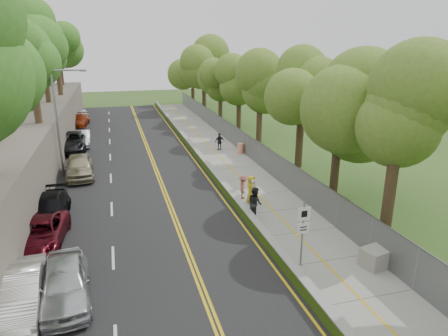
{
  "coord_description": "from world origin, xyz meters",
  "views": [
    {
      "loc": [
        -6.66,
        -17.51,
        9.75
      ],
      "look_at": [
        0.5,
        8.0,
        1.4
      ],
      "focal_mm": 32.0,
      "sensor_mm": 36.0,
      "label": 1
    }
  ],
  "objects_px": {
    "streetlight": "(60,115)",
    "car_2": "(41,233)",
    "painter_0": "(251,189)",
    "signpost": "(303,227)",
    "person_far": "(220,142)",
    "car_1": "(18,294)",
    "car_0": "(65,283)",
    "construction_barrel": "(240,148)",
    "concrete_block": "(376,257)"
  },
  "relations": [
    {
      "from": "streetlight",
      "to": "car_2",
      "type": "height_order",
      "value": "streetlight"
    },
    {
      "from": "painter_0",
      "to": "car_2",
      "type": "bearing_deg",
      "value": 113.71
    },
    {
      "from": "car_2",
      "to": "signpost",
      "type": "bearing_deg",
      "value": -19.79
    },
    {
      "from": "car_2",
      "to": "person_far",
      "type": "relative_size",
      "value": 3.0
    },
    {
      "from": "car_1",
      "to": "painter_0",
      "type": "distance_m",
      "value": 14.27
    },
    {
      "from": "car_0",
      "to": "painter_0",
      "type": "distance_m",
      "value": 12.81
    },
    {
      "from": "person_far",
      "to": "construction_barrel",
      "type": "bearing_deg",
      "value": 124.31
    },
    {
      "from": "car_0",
      "to": "concrete_block",
      "type": "bearing_deg",
      "value": -9.41
    },
    {
      "from": "signpost",
      "to": "car_0",
      "type": "height_order",
      "value": "signpost"
    },
    {
      "from": "signpost",
      "to": "streetlight",
      "type": "bearing_deg",
      "value": 124.08
    },
    {
      "from": "person_far",
      "to": "car_2",
      "type": "bearing_deg",
      "value": 42.47
    },
    {
      "from": "construction_barrel",
      "to": "painter_0",
      "type": "height_order",
      "value": "painter_0"
    },
    {
      "from": "signpost",
      "to": "painter_0",
      "type": "bearing_deg",
      "value": 87.78
    },
    {
      "from": "car_0",
      "to": "car_2",
      "type": "relative_size",
      "value": 0.95
    },
    {
      "from": "streetlight",
      "to": "signpost",
      "type": "height_order",
      "value": "streetlight"
    },
    {
      "from": "car_1",
      "to": "painter_0",
      "type": "bearing_deg",
      "value": 29.76
    },
    {
      "from": "streetlight",
      "to": "concrete_block",
      "type": "xyz_separation_m",
      "value": [
        14.76,
        -18.0,
        -4.16
      ]
    },
    {
      "from": "signpost",
      "to": "concrete_block",
      "type": "distance_m",
      "value": 3.7
    },
    {
      "from": "car_1",
      "to": "streetlight",
      "type": "bearing_deg",
      "value": 86.13
    },
    {
      "from": "construction_barrel",
      "to": "car_1",
      "type": "bearing_deg",
      "value": -127.88
    },
    {
      "from": "streetlight",
      "to": "construction_barrel",
      "type": "height_order",
      "value": "streetlight"
    },
    {
      "from": "concrete_block",
      "to": "person_far",
      "type": "bearing_deg",
      "value": 93.95
    },
    {
      "from": "streetlight",
      "to": "signpost",
      "type": "relative_size",
      "value": 2.58
    },
    {
      "from": "concrete_block",
      "to": "painter_0",
      "type": "height_order",
      "value": "painter_0"
    },
    {
      "from": "car_1",
      "to": "car_2",
      "type": "distance_m",
      "value": 5.31
    },
    {
      "from": "streetlight",
      "to": "concrete_block",
      "type": "relative_size",
      "value": 6.16
    },
    {
      "from": "streetlight",
      "to": "car_1",
      "type": "relative_size",
      "value": 1.7
    },
    {
      "from": "streetlight",
      "to": "car_0",
      "type": "bearing_deg",
      "value": -85.05
    },
    {
      "from": "car_0",
      "to": "person_far",
      "type": "bearing_deg",
      "value": 55.56
    },
    {
      "from": "streetlight",
      "to": "construction_barrel",
      "type": "bearing_deg",
      "value": 7.72
    },
    {
      "from": "painter_0",
      "to": "signpost",
      "type": "bearing_deg",
      "value": -170.31
    },
    {
      "from": "streetlight",
      "to": "signpost",
      "type": "bearing_deg",
      "value": -55.92
    },
    {
      "from": "construction_barrel",
      "to": "streetlight",
      "type": "bearing_deg",
      "value": -172.28
    },
    {
      "from": "streetlight",
      "to": "concrete_block",
      "type": "bearing_deg",
      "value": -50.64
    },
    {
      "from": "concrete_block",
      "to": "construction_barrel",
      "type": "bearing_deg",
      "value": 90.0
    },
    {
      "from": "signpost",
      "to": "painter_0",
      "type": "distance_m",
      "value": 7.75
    },
    {
      "from": "streetlight",
      "to": "car_1",
      "type": "bearing_deg",
      "value": -90.46
    },
    {
      "from": "car_1",
      "to": "car_2",
      "type": "relative_size",
      "value": 0.98
    },
    {
      "from": "signpost",
      "to": "car_1",
      "type": "bearing_deg",
      "value": -179.34
    },
    {
      "from": "car_0",
      "to": "car_1",
      "type": "xyz_separation_m",
      "value": [
        -1.6,
        -0.26,
        -0.01
      ]
    },
    {
      "from": "car_1",
      "to": "person_far",
      "type": "relative_size",
      "value": 2.93
    },
    {
      "from": "person_far",
      "to": "concrete_block",
      "type": "bearing_deg",
      "value": 87.16
    },
    {
      "from": "construction_barrel",
      "to": "painter_0",
      "type": "distance_m",
      "value": 11.73
    },
    {
      "from": "car_2",
      "to": "painter_0",
      "type": "height_order",
      "value": "painter_0"
    },
    {
      "from": "streetlight",
      "to": "car_2",
      "type": "distance_m",
      "value": 12.47
    },
    {
      "from": "car_2",
      "to": "painter_0",
      "type": "bearing_deg",
      "value": 15.97
    },
    {
      "from": "signpost",
      "to": "person_far",
      "type": "bearing_deg",
      "value": 85.18
    },
    {
      "from": "concrete_block",
      "to": "car_2",
      "type": "height_order",
      "value": "car_2"
    },
    {
      "from": "painter_0",
      "to": "person_far",
      "type": "distance_m",
      "value": 13.14
    },
    {
      "from": "construction_barrel",
      "to": "concrete_block",
      "type": "distance_m",
      "value": 20.0
    }
  ]
}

